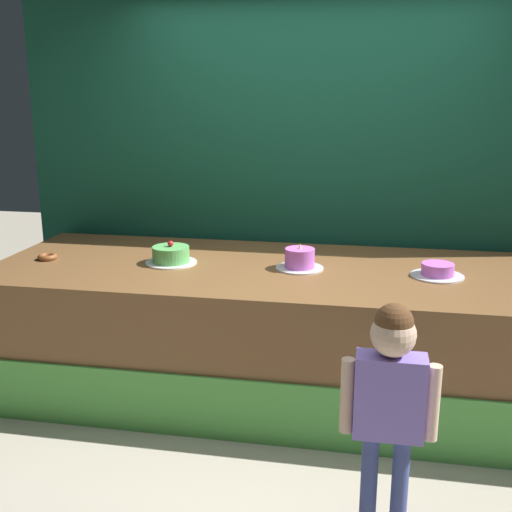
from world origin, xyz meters
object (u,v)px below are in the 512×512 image
at_px(donut, 47,257).
at_px(cake_left, 171,255).
at_px(child_figure, 390,389).
at_px(cake_center, 300,260).
at_px(cake_right, 438,271).

height_order(donut, cake_left, cake_left).
xyz_separation_m(child_figure, donut, (-2.16, 1.16, 0.16)).
xyz_separation_m(donut, cake_left, (0.82, 0.06, 0.03)).
xyz_separation_m(cake_center, cake_right, (0.82, -0.02, -0.02)).
height_order(child_figure, donut, child_figure).
xyz_separation_m(donut, cake_right, (2.45, 0.07, 0.02)).
height_order(child_figure, cake_right, child_figure).
height_order(donut, cake_center, cake_center).
bearing_deg(cake_left, donut, -175.71).
distance_m(child_figure, cake_right, 1.27).
bearing_deg(cake_left, cake_right, 0.15).
relative_size(cake_left, cake_right, 1.05).
distance_m(donut, cake_center, 1.64).
distance_m(cake_left, cake_right, 1.63).
relative_size(cake_left, cake_center, 1.11).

